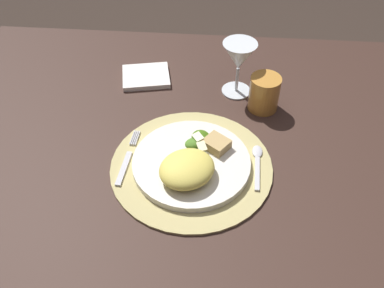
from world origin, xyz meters
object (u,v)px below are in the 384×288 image
(napkin, at_px, (145,76))
(wine_glass, at_px, (238,58))
(dinner_plate, at_px, (190,163))
(spoon, at_px, (256,161))
(amber_tumbler, at_px, (263,93))
(fork, at_px, (126,160))
(dining_table, at_px, (213,190))

(napkin, bearing_deg, wine_glass, -8.61)
(dinner_plate, distance_m, wine_glass, 0.30)
(spoon, relative_size, wine_glass, 0.88)
(amber_tumbler, bearing_deg, napkin, 162.71)
(fork, xyz_separation_m, wine_glass, (0.23, 0.27, 0.09))
(wine_glass, bearing_deg, dining_table, -100.85)
(dining_table, bearing_deg, dinner_plate, -135.55)
(fork, bearing_deg, napkin, 91.31)
(fork, xyz_separation_m, napkin, (-0.01, 0.30, -0.00))
(dining_table, distance_m, wine_glass, 0.33)
(dinner_plate, relative_size, fork, 1.53)
(dinner_plate, relative_size, napkin, 2.06)
(dinner_plate, height_order, amber_tumbler, amber_tumbler)
(fork, relative_size, amber_tumbler, 1.86)
(fork, relative_size, napkin, 1.34)
(dining_table, bearing_deg, spoon, -17.52)
(spoon, bearing_deg, dinner_plate, -171.22)
(spoon, distance_m, napkin, 0.40)
(amber_tumbler, bearing_deg, dining_table, -123.48)
(napkin, bearing_deg, dining_table, -52.48)
(wine_glass, xyz_separation_m, amber_tumbler, (0.06, -0.06, -0.06))
(spoon, bearing_deg, wine_glass, 100.74)
(dinner_plate, height_order, fork, dinner_plate)
(spoon, bearing_deg, dining_table, 162.48)
(fork, bearing_deg, spoon, 3.85)
(fork, height_order, spoon, spoon)
(spoon, relative_size, napkin, 1.02)
(dining_table, relative_size, wine_glass, 9.77)
(spoon, xyz_separation_m, wine_glass, (-0.05, 0.25, 0.09))
(fork, bearing_deg, dining_table, 13.89)
(napkin, bearing_deg, amber_tumbler, -17.29)
(fork, height_order, wine_glass, wine_glass)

